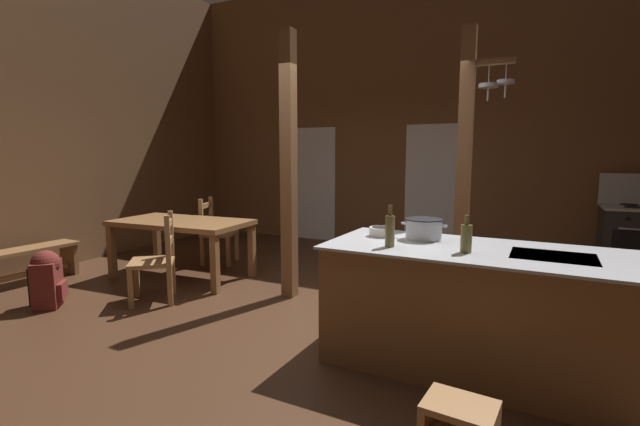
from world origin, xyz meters
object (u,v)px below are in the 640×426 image
(ladderback_chair_near_window, at_px, (157,260))
(bottle_short_on_counter, at_px, (390,230))
(step_stool, at_px, (459,426))
(bench_along_left_wall, at_px, (29,259))
(bottle_tall_on_counter, at_px, (466,238))
(stockpot_on_counter, at_px, (424,229))
(mixing_bowl_on_counter, at_px, (382,232))
(ladderback_chair_by_post, at_px, (216,232))
(dining_table, at_px, (181,227))
(kitchen_island, at_px, (475,309))
(backpack, at_px, (47,277))

(ladderback_chair_near_window, distance_m, bottle_short_on_counter, 2.71)
(step_stool, distance_m, bench_along_left_wall, 5.29)
(bottle_tall_on_counter, xyz_separation_m, bottle_short_on_counter, (-0.53, -0.05, 0.02))
(stockpot_on_counter, height_order, mixing_bowl_on_counter, stockpot_on_counter)
(ladderback_chair_by_post, bearing_deg, stockpot_on_counter, -24.05)
(dining_table, height_order, stockpot_on_counter, stockpot_on_counter)
(kitchen_island, bearing_deg, dining_table, 166.48)
(dining_table, xyz_separation_m, ladderback_chair_near_window, (0.42, -0.81, -0.20))
(stockpot_on_counter, bearing_deg, bench_along_left_wall, -175.97)
(kitchen_island, relative_size, dining_table, 1.25)
(backpack, bearing_deg, stockpot_on_counter, 11.68)
(step_stool, xyz_separation_m, ladderback_chair_near_window, (-3.28, 1.11, 0.27))
(stockpot_on_counter, xyz_separation_m, mixing_bowl_on_counter, (-0.34, -0.02, -0.05))
(step_stool, xyz_separation_m, bottle_tall_on_counter, (-0.12, 0.88, 0.82))
(bench_along_left_wall, height_order, bottle_tall_on_counter, bottle_tall_on_counter)
(step_stool, height_order, stockpot_on_counter, stockpot_on_counter)
(dining_table, xyz_separation_m, bottle_short_on_counter, (3.06, -1.09, 0.37))
(bench_along_left_wall, bearing_deg, dining_table, 34.32)
(backpack, distance_m, bottle_tall_on_counter, 4.12)
(ladderback_chair_by_post, relative_size, bottle_tall_on_counter, 3.67)
(kitchen_island, distance_m, bottle_short_on_counter, 0.85)
(bench_along_left_wall, distance_m, bottle_short_on_counter, 4.62)
(kitchen_island, distance_m, stockpot_on_counter, 0.71)
(kitchen_island, relative_size, mixing_bowl_on_counter, 10.49)
(bench_along_left_wall, relative_size, backpack, 1.90)
(step_stool, distance_m, stockpot_on_counter, 1.55)
(ladderback_chair_by_post, distance_m, mixing_bowl_on_counter, 3.38)
(backpack, height_order, bottle_tall_on_counter, bottle_tall_on_counter)
(bottle_tall_on_counter, bearing_deg, backpack, -174.16)
(mixing_bowl_on_counter, xyz_separation_m, bottle_tall_on_counter, (0.71, -0.33, 0.07))
(ladderback_chair_near_window, height_order, bottle_short_on_counter, bottle_short_on_counter)
(dining_table, xyz_separation_m, stockpot_on_counter, (3.22, -0.69, 0.33))
(kitchen_island, distance_m, dining_table, 3.76)
(step_stool, xyz_separation_m, backpack, (-4.16, 0.47, 0.14))
(bench_along_left_wall, relative_size, bottle_tall_on_counter, 4.37)
(step_stool, height_order, bench_along_left_wall, bench_along_left_wall)
(ladderback_chair_near_window, bearing_deg, stockpot_on_counter, 2.46)
(kitchen_island, xyz_separation_m, ladderback_chair_by_post, (-3.76, 1.67, 0.00))
(step_stool, xyz_separation_m, bench_along_left_wall, (-5.21, 0.90, 0.12))
(ladderback_chair_near_window, distance_m, bottle_tall_on_counter, 3.22)
(dining_table, height_order, bottle_tall_on_counter, bottle_tall_on_counter)
(backpack, relative_size, mixing_bowl_on_counter, 2.86)
(dining_table, bearing_deg, ladderback_chair_by_post, 97.93)
(bottle_tall_on_counter, bearing_deg, mixing_bowl_on_counter, 155.01)
(kitchen_island, relative_size, bottle_short_on_counter, 7.12)
(step_stool, bearing_deg, kitchen_island, 93.09)
(step_stool, bearing_deg, mixing_bowl_on_counter, 124.34)
(kitchen_island, xyz_separation_m, ladderback_chair_near_window, (-3.23, 0.07, 0.00))
(bench_along_left_wall, xyz_separation_m, stockpot_on_counter, (4.72, 0.33, 0.68))
(ladderback_chair_by_post, relative_size, bench_along_left_wall, 0.84)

